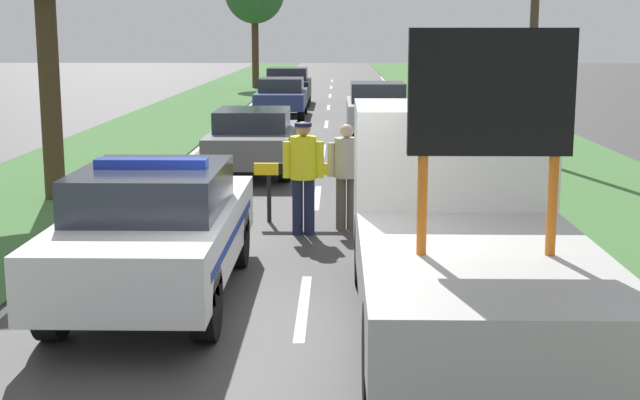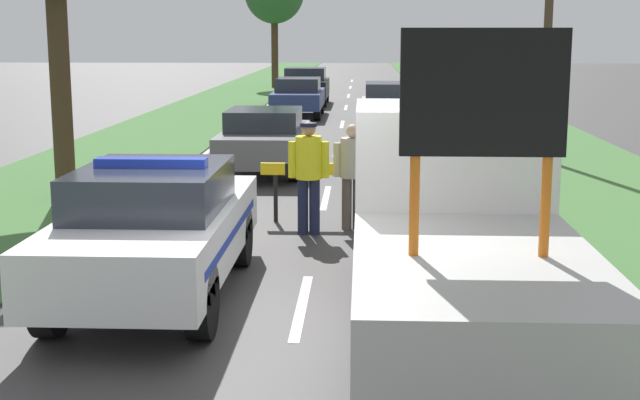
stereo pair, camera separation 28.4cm
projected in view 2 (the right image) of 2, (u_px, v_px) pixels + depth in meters
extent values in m
plane|color=#3D3A3A|center=(298.00, 325.00, 9.49)|extent=(160.00, 160.00, 0.00)
cube|color=silver|center=(302.00, 306.00, 10.13)|extent=(0.12, 2.47, 0.01)
cube|color=silver|center=(326.00, 197.00, 16.74)|extent=(0.12, 2.47, 0.01)
cube|color=silver|center=(336.00, 150.00, 23.35)|extent=(0.12, 2.47, 0.01)
cube|color=silver|center=(342.00, 124.00, 29.96)|extent=(0.12, 2.47, 0.01)
cube|color=silver|center=(346.00, 107.00, 36.58)|extent=(0.12, 2.47, 0.01)
cube|color=silver|center=(348.00, 96.00, 43.19)|extent=(0.12, 2.47, 0.01)
cube|color=silver|center=(350.00, 87.00, 49.80)|extent=(0.12, 2.47, 0.01)
cube|color=silver|center=(352.00, 81.00, 56.41)|extent=(0.12, 2.47, 0.01)
cube|color=silver|center=(238.00, 128.00, 28.79)|extent=(0.10, 67.13, 0.01)
cube|color=silver|center=(445.00, 129.00, 28.48)|extent=(0.10, 67.13, 0.01)
cube|color=#427038|center=(175.00, 126.00, 29.37)|extent=(4.12, 120.00, 0.03)
cube|color=#427038|center=(511.00, 127.00, 28.86)|extent=(4.12, 120.00, 0.03)
cube|color=white|center=(157.00, 235.00, 10.38)|extent=(1.80, 4.65, 0.68)
cube|color=#282D38|center=(152.00, 188.00, 10.13)|extent=(1.59, 2.14, 0.49)
cylinder|color=black|center=(124.00, 235.00, 11.89)|extent=(0.24, 0.79, 0.79)
cylinder|color=black|center=(240.00, 236.00, 11.82)|extent=(0.24, 0.79, 0.79)
cylinder|color=black|center=(50.00, 299.00, 9.06)|extent=(0.24, 0.79, 0.79)
cylinder|color=black|center=(202.00, 301.00, 8.99)|extent=(0.24, 0.79, 0.79)
cube|color=#1E38C6|center=(151.00, 162.00, 10.08)|extent=(1.26, 0.24, 0.10)
cube|color=#193399|center=(157.00, 233.00, 10.37)|extent=(1.81, 3.81, 0.10)
cube|color=black|center=(194.00, 203.00, 12.71)|extent=(0.99, 0.08, 0.41)
cube|color=white|center=(448.00, 179.00, 10.73)|extent=(2.23, 2.02, 1.78)
cube|color=#232833|center=(442.00, 142.00, 11.64)|extent=(1.89, 0.04, 0.78)
cube|color=#B2B2AD|center=(477.00, 291.00, 8.02)|extent=(2.23, 3.72, 0.66)
cylinder|color=#D16619|center=(414.00, 206.00, 7.90)|extent=(0.09, 0.09, 0.90)
cylinder|color=#D16619|center=(545.00, 207.00, 7.84)|extent=(0.09, 0.09, 0.90)
cube|color=black|center=(484.00, 93.00, 7.68)|extent=(1.44, 0.12, 1.10)
cylinder|color=black|center=(365.00, 249.00, 10.94)|extent=(0.24, 0.88, 0.88)
cylinder|color=black|center=(528.00, 251.00, 10.85)|extent=(0.24, 0.88, 0.88)
cylinder|color=black|center=(366.00, 354.00, 7.39)|extent=(0.24, 0.88, 0.88)
cylinder|color=black|center=(609.00, 358.00, 7.30)|extent=(0.24, 0.88, 0.88)
cylinder|color=black|center=(276.00, 198.00, 14.56)|extent=(0.07, 0.07, 0.78)
cylinder|color=black|center=(393.00, 199.00, 14.47)|extent=(0.07, 0.07, 0.78)
cube|color=yellow|center=(273.00, 169.00, 14.47)|extent=(0.40, 0.08, 0.19)
cube|color=black|center=(297.00, 169.00, 14.45)|extent=(0.40, 0.08, 0.19)
cube|color=yellow|center=(322.00, 169.00, 14.43)|extent=(0.40, 0.08, 0.19)
cube|color=black|center=(347.00, 169.00, 14.41)|extent=(0.40, 0.08, 0.19)
cube|color=yellow|center=(371.00, 169.00, 14.40)|extent=(0.40, 0.08, 0.19)
cube|color=black|center=(396.00, 170.00, 14.38)|extent=(0.40, 0.08, 0.19)
cylinder|color=#191E38|center=(303.00, 206.00, 13.65)|extent=(0.16, 0.16, 0.87)
cylinder|color=#191E38|center=(315.00, 207.00, 13.64)|extent=(0.16, 0.16, 0.87)
cylinder|color=yellow|center=(309.00, 158.00, 13.51)|extent=(0.40, 0.40, 0.65)
cylinder|color=yellow|center=(292.00, 160.00, 13.52)|extent=(0.13, 0.13, 0.55)
cylinder|color=yellow|center=(325.00, 160.00, 13.50)|extent=(0.13, 0.13, 0.55)
sphere|color=#A57A5B|center=(309.00, 129.00, 13.42)|extent=(0.22, 0.22, 0.22)
cylinder|color=#141933|center=(309.00, 125.00, 13.41)|extent=(0.26, 0.26, 0.06)
cylinder|color=brown|center=(347.00, 203.00, 14.00)|extent=(0.16, 0.16, 0.83)
cylinder|color=brown|center=(358.00, 203.00, 13.99)|extent=(0.16, 0.16, 0.83)
cylinder|color=#B2AD9E|center=(352.00, 158.00, 13.86)|extent=(0.38, 0.38, 0.62)
cylinder|color=#B2AD9E|center=(337.00, 160.00, 13.88)|extent=(0.12, 0.12, 0.53)
cylinder|color=#B2AD9E|center=(368.00, 160.00, 13.86)|extent=(0.12, 0.12, 0.53)
sphere|color=beige|center=(353.00, 131.00, 13.78)|extent=(0.21, 0.21, 0.21)
cube|color=black|center=(194.00, 211.00, 15.42)|extent=(0.39, 0.39, 0.03)
cone|color=orange|center=(193.00, 196.00, 15.37)|extent=(0.33, 0.33, 0.51)
cylinder|color=white|center=(193.00, 194.00, 15.36)|extent=(0.19, 0.19, 0.07)
cube|color=black|center=(220.00, 244.00, 13.04)|extent=(0.35, 0.35, 0.03)
cone|color=orange|center=(219.00, 228.00, 12.99)|extent=(0.29, 0.29, 0.45)
cylinder|color=white|center=(219.00, 226.00, 12.99)|extent=(0.17, 0.17, 0.06)
cube|color=black|center=(236.00, 228.00, 14.09)|extent=(0.52, 0.52, 0.03)
cone|color=orange|center=(235.00, 206.00, 14.03)|extent=(0.45, 0.45, 0.69)
cylinder|color=white|center=(235.00, 203.00, 14.02)|extent=(0.25, 0.25, 0.10)
cube|color=slate|center=(265.00, 143.00, 19.74)|extent=(1.76, 4.19, 0.63)
cube|color=#282D38|center=(264.00, 119.00, 19.51)|extent=(1.55, 1.93, 0.45)
cylinder|color=black|center=(239.00, 149.00, 21.11)|extent=(0.24, 0.64, 0.64)
cylinder|color=black|center=(303.00, 150.00, 21.04)|extent=(0.24, 0.64, 0.64)
cylinder|color=black|center=(222.00, 166.00, 18.56)|extent=(0.24, 0.64, 0.64)
cylinder|color=black|center=(295.00, 166.00, 18.49)|extent=(0.24, 0.64, 0.64)
cube|color=#B2B2B7|center=(392.00, 113.00, 26.16)|extent=(1.76, 4.19, 0.71)
cube|color=#282D38|center=(392.00, 92.00, 25.92)|extent=(1.54, 1.93, 0.55)
cylinder|color=black|center=(366.00, 121.00, 27.53)|extent=(0.24, 0.72, 0.72)
cylinder|color=black|center=(415.00, 121.00, 27.46)|extent=(0.24, 0.72, 0.72)
cylinder|color=black|center=(366.00, 130.00, 24.98)|extent=(0.24, 0.72, 0.72)
cylinder|color=black|center=(420.00, 130.00, 24.91)|extent=(0.24, 0.72, 0.72)
cube|color=navy|center=(298.00, 99.00, 32.40)|extent=(1.75, 4.30, 0.57)
cube|color=#282D38|center=(298.00, 85.00, 32.17)|extent=(1.54, 1.98, 0.48)
cylinder|color=black|center=(281.00, 104.00, 33.79)|extent=(0.24, 0.75, 0.75)
cylinder|color=black|center=(321.00, 104.00, 33.72)|extent=(0.24, 0.75, 0.75)
cylinder|color=black|center=(274.00, 110.00, 31.18)|extent=(0.24, 0.75, 0.75)
cylinder|color=black|center=(317.00, 110.00, 31.11)|extent=(0.24, 0.75, 0.75)
cube|color=black|center=(306.00, 88.00, 37.85)|extent=(1.87, 4.10, 0.73)
cube|color=#282D38|center=(305.00, 74.00, 37.61)|extent=(1.65, 1.89, 0.51)
cylinder|color=black|center=(289.00, 95.00, 39.20)|extent=(0.24, 0.67, 0.67)
cylinder|color=black|center=(326.00, 95.00, 39.13)|extent=(0.24, 0.67, 0.67)
cylinder|color=black|center=(284.00, 99.00, 36.71)|extent=(0.24, 0.67, 0.67)
cylinder|color=black|center=(324.00, 99.00, 36.63)|extent=(0.24, 0.67, 0.67)
cylinder|color=#42301E|center=(61.00, 87.00, 16.27)|extent=(0.37, 0.37, 4.14)
cylinder|color=#42301E|center=(275.00, 52.00, 48.77)|extent=(0.38, 0.38, 3.98)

